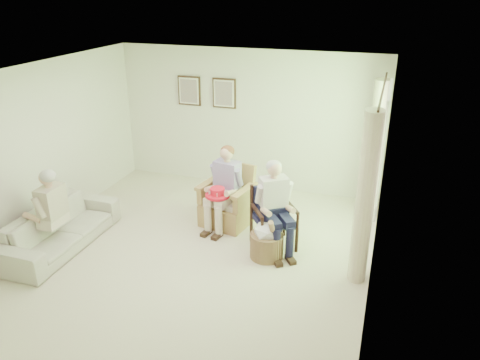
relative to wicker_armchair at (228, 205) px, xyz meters
The scene contains 19 objects.
floor 1.21m from the wicker_armchair, 98.02° to the right, with size 5.50×5.50×0.00m, color beige.
back_wall 1.88m from the wicker_armchair, 95.86° to the left, with size 5.00×0.04×2.60m, color silver.
front_wall 4.04m from the wicker_armchair, 92.39° to the right, with size 5.00×0.04×2.60m, color silver.
left_wall 3.07m from the wicker_armchair, 156.47° to the right, with size 0.04×5.50×2.60m, color silver.
right_wall 2.79m from the wicker_armchair, 26.39° to the right, with size 0.04×5.50×2.60m, color silver.
ceiling 2.58m from the wicker_armchair, 98.02° to the right, with size 5.00×5.50×0.02m, color white.
window 2.63m from the wicker_armchair, ahead, with size 0.13×2.50×1.63m.
curtain_left 2.51m from the wicker_armchair, 23.45° to the right, with size 0.34×0.34×2.30m, color beige.
curtain_right 2.54m from the wicker_armchair, 25.22° to the left, with size 0.34×0.34×2.30m, color beige.
framed_print_left 2.51m from the wicker_armchair, 130.24° to the left, with size 0.45×0.05×0.55m.
framed_print_right 2.23m from the wicker_armchair, 111.56° to the left, with size 0.45×0.05×0.55m.
wicker_armchair is the anchor object (origin of this frame).
wood_armchair 1.01m from the wicker_armchair, 25.30° to the right, with size 0.59×0.55×0.90m.
sofa 2.59m from the wicker_armchair, 144.77° to the right, with size 0.79×2.01×0.59m, color beige.
person_wicker 0.47m from the wicker_armchair, 90.00° to the right, with size 0.40×0.63×1.31m.
person_dark 1.17m from the wicker_armchair, 32.62° to the right, with size 0.40×0.62×1.33m.
person_sofa 2.72m from the wicker_armchair, 141.75° to the right, with size 0.42×0.62×1.25m.
red_hat 0.49m from the wicker_armchair, 98.43° to the right, with size 0.38×0.38×0.14m.
hatbox 1.22m from the wicker_armchair, 43.16° to the right, with size 0.63×0.63×0.70m.
Camera 1 is at (2.50, -5.29, 3.66)m, focal length 35.00 mm.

